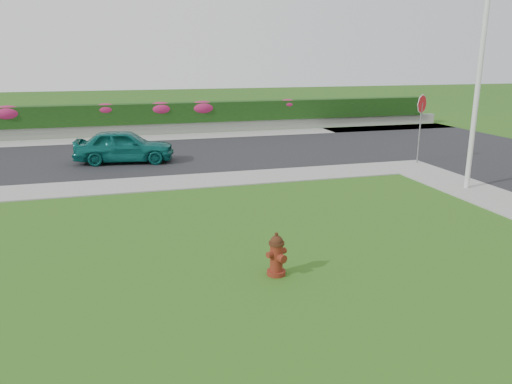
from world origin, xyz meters
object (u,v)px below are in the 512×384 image
object	(u,v)px
sedan_teal	(124,146)
stop_sign	(421,112)
fire_hydrant	(277,255)
utility_pole	(478,89)

from	to	relation	value
sedan_teal	stop_sign	bearing A→B (deg)	-97.74
fire_hydrant	sedan_teal	bearing A→B (deg)	80.52
sedan_teal	utility_pole	distance (m)	13.15
sedan_teal	utility_pole	bearing A→B (deg)	-115.84
utility_pole	stop_sign	world-z (taller)	utility_pole
stop_sign	utility_pole	bearing A→B (deg)	-108.38
sedan_teal	utility_pole	size ratio (longest dim) A/B	0.61
stop_sign	sedan_teal	bearing A→B (deg)	155.99
fire_hydrant	sedan_teal	size ratio (longest dim) A/B	0.23
fire_hydrant	utility_pole	xyz separation A→B (m)	(8.09, 4.65, 2.81)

